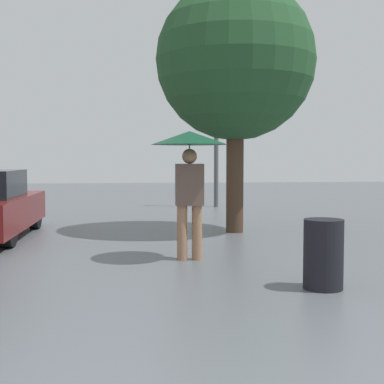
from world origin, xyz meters
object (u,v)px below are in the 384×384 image
Objects in this scene: pedestrian at (190,156)px; tree at (235,62)px; street_lamp at (216,130)px; trash_bin at (323,254)px.

pedestrian is 3.60m from tree.
tree is at bearing -94.94° from street_lamp.
tree is at bearing 91.53° from trash_bin.
pedestrian is 8.64m from street_lamp.
street_lamp is (1.69, 8.44, 0.82)m from pedestrian.
pedestrian is 2.57m from trash_bin.
trash_bin is (1.33, -1.89, -1.11)m from pedestrian.
pedestrian is at bearing -101.32° from street_lamp.
tree is 5.59m from trash_bin.
street_lamp is at bearing 88.01° from trash_bin.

